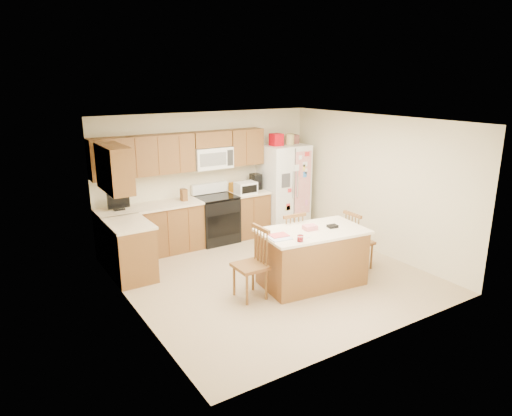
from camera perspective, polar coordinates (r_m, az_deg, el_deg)
ground at (r=7.55m, az=1.95°, el=-8.39°), size 4.50×4.50×0.00m
room_shell at (r=7.08m, az=2.06°, el=2.30°), size 4.60×4.60×2.52m
cabinetry at (r=8.31m, az=-10.64°, el=0.33°), size 3.36×1.56×2.15m
stove at (r=8.95m, az=-5.01°, el=-1.27°), size 0.76×0.65×1.13m
refrigerator at (r=9.57m, az=3.47°, el=2.67°), size 0.90×0.79×2.04m
island at (r=7.15m, az=7.00°, el=-6.06°), size 1.71×1.12×0.97m
windsor_chair_left at (r=6.65m, az=-0.55°, el=-7.16°), size 0.44×0.46×1.06m
windsor_chair_back at (r=7.57m, az=4.14°, el=-4.40°), size 0.46×0.45×1.02m
windsor_chair_right at (r=7.86m, az=12.55°, el=-4.10°), size 0.41×0.43×0.99m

